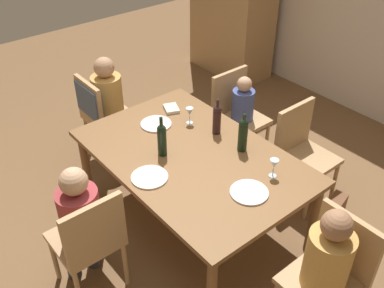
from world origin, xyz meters
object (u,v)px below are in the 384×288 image
at_px(wine_glass_near_left, 274,164).
at_px(person_child_small, 244,113).
at_px(dinner_plate_guest_left, 249,192).
at_px(handbag, 334,210).
at_px(chair_far_right, 301,148).
at_px(wine_bottle_tall_green, 217,118).
at_px(chair_left_end, 98,109).
at_px(chair_right_end, 331,269).
at_px(person_man_guest, 323,268).
at_px(dining_table, 192,161).
at_px(chair_near, 90,239).
at_px(dinner_plate_guest_right, 150,177).
at_px(dinner_plate_host, 156,124).
at_px(wine_bottle_short_olive, 243,134).
at_px(person_man_bearded, 80,219).
at_px(person_woman_host, 111,100).
at_px(chair_far_left, 236,110).
at_px(wine_glass_centre, 190,112).
at_px(wine_bottle_dark_red, 162,139).

bearing_deg(wine_glass_near_left, person_child_small, 144.63).
xyz_separation_m(dinner_plate_guest_left, handbag, (0.16, 0.96, -0.64)).
distance_m(chair_far_right, wine_bottle_tall_green, 0.84).
relative_size(chair_left_end, person_child_small, 0.98).
height_order(chair_right_end, person_man_guest, person_man_guest).
distance_m(dining_table, person_man_guest, 1.30).
relative_size(chair_near, dinner_plate_guest_right, 3.37).
relative_size(chair_left_end, chair_near, 1.00).
bearing_deg(chair_far_right, chair_right_end, 47.45).
height_order(chair_near, dinner_plate_host, chair_near).
height_order(chair_far_right, wine_bottle_short_olive, wine_bottle_short_olive).
distance_m(chair_right_end, person_man_guest, 0.15).
xyz_separation_m(chair_left_end, wine_glass_near_left, (1.88, 0.42, 0.25)).
bearing_deg(person_man_guest, person_child_small, -30.79).
bearing_deg(dinner_plate_guest_right, person_man_bearded, -95.21).
xyz_separation_m(person_man_guest, dinner_plate_guest_left, (-0.69, 0.05, 0.12)).
height_order(wine_bottle_short_olive, dinner_plate_guest_left, wine_bottle_short_olive).
xyz_separation_m(person_man_guest, handbag, (-0.53, 1.00, -0.52)).
relative_size(wine_bottle_short_olive, dinner_plate_host, 1.24).
relative_size(person_man_bearded, dinner_plate_guest_right, 3.96).
distance_m(person_woman_host, person_child_small, 1.32).
relative_size(person_woman_host, person_man_bearded, 1.02).
bearing_deg(dinner_plate_guest_right, dinner_plate_host, 140.64).
height_order(person_child_small, wine_bottle_tall_green, wine_bottle_tall_green).
relative_size(chair_far_left, person_woman_host, 0.83).
xyz_separation_m(chair_near, chair_right_end, (1.21, 1.07, 0.00)).
distance_m(wine_bottle_tall_green, dinner_plate_guest_right, 0.80).
xyz_separation_m(chair_near, wine_glass_near_left, (0.49, 1.27, 0.31)).
xyz_separation_m(person_man_bearded, wine_bottle_short_olive, (0.23, 1.33, 0.26)).
distance_m(person_man_bearded, handbag, 2.17).
bearing_deg(chair_near, wine_bottle_short_olive, -4.97).
distance_m(chair_far_right, wine_glass_centre, 1.04).
bearing_deg(wine_glass_centre, wine_bottle_tall_green, 16.26).
bearing_deg(person_man_bearded, chair_far_right, -10.16).
xyz_separation_m(wine_bottle_dark_red, dinner_plate_host, (-0.38, 0.21, -0.14)).
bearing_deg(dining_table, wine_bottle_short_olive, 59.69).
relative_size(wine_glass_centre, dinner_plate_host, 0.56).
bearing_deg(dining_table, chair_far_right, 71.60).
relative_size(chair_right_end, wine_glass_near_left, 6.17).
distance_m(person_man_bearded, person_man_guest, 1.63).
height_order(chair_near, person_woman_host, person_woman_host).
xyz_separation_m(wine_bottle_short_olive, dinner_plate_guest_right, (-0.18, -0.77, -0.15)).
bearing_deg(dinner_plate_guest_left, wine_bottle_tall_green, 155.11).
distance_m(person_man_bearded, dinner_plate_host, 1.14).
distance_m(person_woman_host, wine_glass_near_left, 1.91).
bearing_deg(wine_bottle_short_olive, wine_glass_centre, -172.87).
height_order(chair_near, wine_glass_centre, chair_near).
bearing_deg(person_man_bearded, wine_glass_centre, 15.25).
xyz_separation_m(chair_left_end, dinner_plate_guest_left, (1.90, 0.15, 0.15)).
bearing_deg(person_woman_host, wine_bottle_short_olive, 12.07).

